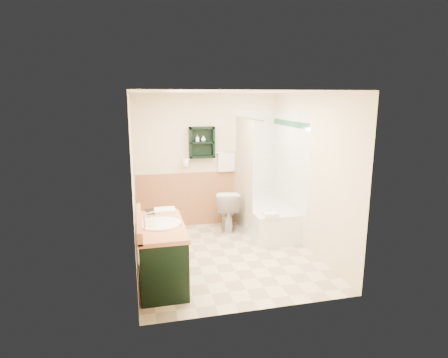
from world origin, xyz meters
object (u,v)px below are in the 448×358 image
(wall_shelf, at_px, (202,142))
(soap_bottle_a, at_px, (197,140))
(toilet, at_px, (227,210))
(vanity_book, at_px, (145,205))
(vanity, at_px, (161,254))
(bathtub, at_px, (266,218))
(hair_dryer, at_px, (185,162))
(soap_bottle_b, at_px, (203,139))

(wall_shelf, bearing_deg, soap_bottle_a, -176.46)
(toilet, height_order, vanity_book, vanity_book)
(vanity_book, bearing_deg, wall_shelf, 51.67)
(wall_shelf, distance_m, toilet, 1.28)
(vanity, relative_size, toilet, 1.66)
(vanity, bearing_deg, soap_bottle_a, 67.75)
(bathtub, bearing_deg, vanity, -142.92)
(hair_dryer, height_order, toilet, hair_dryer)
(wall_shelf, distance_m, bathtub, 1.74)
(bathtub, bearing_deg, soap_bottle_b, 151.60)
(vanity, height_order, toilet, vanity)
(hair_dryer, xyz_separation_m, bathtub, (1.33, -0.57, -0.95))
(toilet, relative_size, vanity_book, 3.28)
(wall_shelf, relative_size, toilet, 0.75)
(vanity, bearing_deg, toilet, 53.35)
(hair_dryer, relative_size, bathtub, 0.16)
(soap_bottle_a, bearing_deg, soap_bottle_b, 0.00)
(vanity_book, bearing_deg, soap_bottle_b, 50.89)
(soap_bottle_a, bearing_deg, hair_dryer, 172.20)
(vanity, xyz_separation_m, soap_bottle_a, (0.81, 1.99, 1.20))
(wall_shelf, bearing_deg, hair_dryer, 175.24)
(hair_dryer, bearing_deg, soap_bottle_b, -5.24)
(bathtub, relative_size, vanity_book, 6.67)
(toilet, xyz_separation_m, soap_bottle_b, (-0.37, 0.25, 1.24))
(hair_dryer, xyz_separation_m, vanity, (-0.59, -2.02, -0.81))
(wall_shelf, distance_m, hair_dryer, 0.46)
(toilet, xyz_separation_m, soap_bottle_a, (-0.48, 0.25, 1.23))
(wall_shelf, distance_m, soap_bottle_b, 0.06)
(toilet, bearing_deg, bathtub, 166.16)
(soap_bottle_a, bearing_deg, vanity, -112.25)
(bathtub, relative_size, soap_bottle_a, 12.74)
(vanity_book, bearing_deg, bathtub, 21.33)
(wall_shelf, bearing_deg, vanity, -114.16)
(vanity, bearing_deg, hair_dryer, 73.59)
(bathtub, height_order, soap_bottle_a, soap_bottle_a)
(hair_dryer, distance_m, vanity, 2.26)
(hair_dryer, relative_size, vanity, 0.20)
(toilet, xyz_separation_m, vanity_book, (-1.46, -1.20, 0.53))
(toilet, bearing_deg, vanity, 64.16)
(vanity_book, xyz_separation_m, soap_bottle_a, (0.98, 1.45, 0.70))
(bathtub, bearing_deg, hair_dryer, 156.74)
(vanity_book, bearing_deg, toilet, 37.15)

